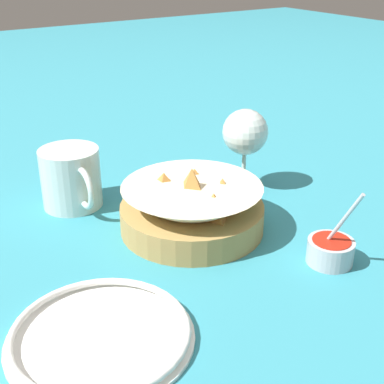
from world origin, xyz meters
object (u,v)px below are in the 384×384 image
food_basket (192,208)px  wine_glass (245,135)px  sauce_cup (331,250)px  beer_mug (72,180)px  side_plate (100,335)px

food_basket → wine_glass: wine_glass is taller
sauce_cup → beer_mug: sauce_cup is taller
beer_mug → side_plate: beer_mug is taller
food_basket → beer_mug: size_ratio=1.59×
food_basket → beer_mug: food_basket is taller
sauce_cup → wine_glass: size_ratio=0.84×
sauce_cup → beer_mug: (-0.34, -0.21, 0.02)m
food_basket → sauce_cup: (0.17, 0.10, -0.01)m
food_basket → wine_glass: (-0.07, 0.15, 0.06)m
food_basket → side_plate: food_basket is taller
wine_glass → side_plate: size_ratio=0.68×
sauce_cup → food_basket: bearing=-150.1°
sauce_cup → beer_mug: bearing=-147.7°
food_basket → sauce_cup: size_ratio=1.81×
beer_mug → side_plate: bearing=-17.2°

